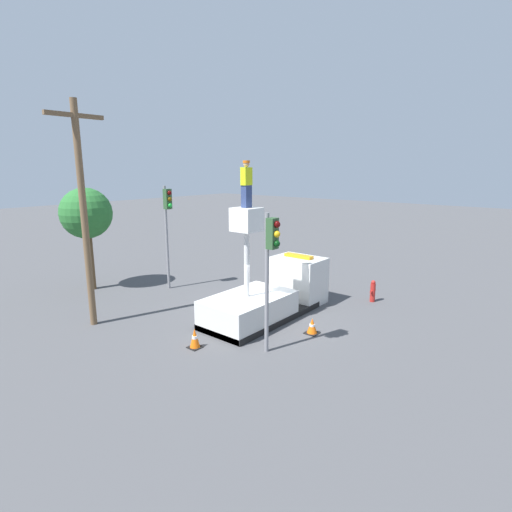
# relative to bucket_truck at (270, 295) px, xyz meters

# --- Properties ---
(ground_plane) EXTENTS (120.00, 120.00, 0.00)m
(ground_plane) POSITION_rel_bucket_truck_xyz_m (-0.59, 0.00, -0.85)
(ground_plane) COLOR #4C4C4F
(bucket_truck) EXTENTS (6.30, 2.38, 4.71)m
(bucket_truck) POSITION_rel_bucket_truck_xyz_m (0.00, 0.00, 0.00)
(bucket_truck) COLOR black
(bucket_truck) RESTS_ON ground
(worker) EXTENTS (0.40, 0.26, 1.75)m
(worker) POSITION_rel_bucket_truck_xyz_m (-1.54, 0.00, 4.74)
(worker) COLOR navy
(worker) RESTS_ON bucket_truck
(traffic_light_pole) EXTENTS (0.34, 0.57, 4.79)m
(traffic_light_pole) POSITION_rel_bucket_truck_xyz_m (-2.96, -2.26, 2.55)
(traffic_light_pole) COLOR gray
(traffic_light_pole) RESTS_ON ground
(traffic_light_across) EXTENTS (0.34, 0.57, 5.32)m
(traffic_light_across) POSITION_rel_bucket_truck_xyz_m (-0.40, 6.27, 2.92)
(traffic_light_across) COLOR gray
(traffic_light_across) RESTS_ON ground
(fire_hydrant) EXTENTS (0.48, 0.24, 1.04)m
(fire_hydrant) POSITION_rel_bucket_truck_xyz_m (4.36, -2.74, -0.34)
(fire_hydrant) COLOR #B2231E
(fire_hydrant) RESTS_ON ground
(traffic_cone_rear) EXTENTS (0.45, 0.45, 0.72)m
(traffic_cone_rear) POSITION_rel_bucket_truck_xyz_m (-4.34, -0.00, -0.51)
(traffic_cone_rear) COLOR black
(traffic_cone_rear) RESTS_ON ground
(traffic_cone_curbside) EXTENTS (0.49, 0.49, 0.61)m
(traffic_cone_curbside) POSITION_rel_bucket_truck_xyz_m (-0.65, -2.52, -0.57)
(traffic_cone_curbside) COLOR black
(traffic_cone_curbside) RESTS_ON ground
(tree_left_bg) EXTENTS (2.55, 2.55, 5.24)m
(tree_left_bg) POSITION_rel_bucket_truck_xyz_m (-3.03, 9.39, 3.06)
(tree_left_bg) COLOR brown
(tree_left_bg) RESTS_ON ground
(utility_pole) EXTENTS (2.20, 0.26, 8.66)m
(utility_pole) POSITION_rel_bucket_truck_xyz_m (-5.48, 4.81, 3.80)
(utility_pole) COLOR brown
(utility_pole) RESTS_ON ground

